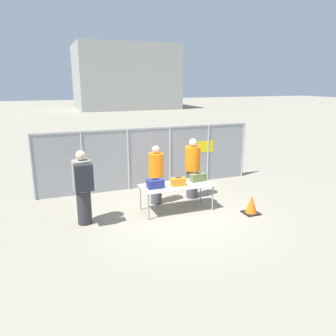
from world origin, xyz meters
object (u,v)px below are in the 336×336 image
at_px(suitcase_navy, 155,184).
at_px(traffic_cone, 251,205).
at_px(security_worker_near, 156,174).
at_px(suitcase_orange, 178,182).
at_px(traveler_hooded, 83,185).
at_px(security_worker_far, 192,168).
at_px(utility_trailer, 152,161).
at_px(inspection_table, 177,187).
at_px(suitcase_olive, 198,177).

xyz_separation_m(suitcase_navy, traffic_cone, (2.39, -0.91, -0.60)).
bearing_deg(security_worker_near, suitcase_orange, 122.27).
relative_size(traveler_hooded, security_worker_far, 1.02).
height_order(suitcase_orange, traveler_hooded, traveler_hooded).
height_order(security_worker_near, utility_trailer, security_worker_near).
height_order(security_worker_far, traffic_cone, security_worker_far).
bearing_deg(inspection_table, traffic_cone, -28.19).
bearing_deg(inspection_table, security_worker_far, 42.54).
relative_size(suitcase_navy, utility_trailer, 0.13).
bearing_deg(utility_trailer, traffic_cone, -77.83).
distance_m(inspection_table, security_worker_far, 1.16).
bearing_deg(traffic_cone, suitcase_navy, 159.12).
xyz_separation_m(suitcase_navy, security_worker_far, (1.45, 0.80, 0.10)).
relative_size(suitcase_navy, suitcase_orange, 1.04).
height_order(traveler_hooded, utility_trailer, traveler_hooded).
bearing_deg(suitcase_orange, security_worker_far, 45.86).
xyz_separation_m(suitcase_orange, security_worker_near, (-0.36, 0.77, 0.05)).
distance_m(inspection_table, traffic_cone, 2.06).
relative_size(suitcase_olive, traveler_hooded, 0.25).
bearing_deg(utility_trailer, suitcase_orange, -98.86).
distance_m(suitcase_navy, security_worker_near, 0.78).
distance_m(inspection_table, utility_trailer, 4.20).
height_order(inspection_table, suitcase_orange, suitcase_orange).
bearing_deg(utility_trailer, security_worker_near, -106.51).
height_order(suitcase_navy, traffic_cone, suitcase_navy).
relative_size(suitcase_orange, traveler_hooded, 0.22).
bearing_deg(security_worker_near, suitcase_olive, 157.07).
bearing_deg(traveler_hooded, traffic_cone, -8.49).
bearing_deg(suitcase_orange, suitcase_olive, 14.40).
height_order(security_worker_near, security_worker_far, security_worker_far).
height_order(inspection_table, utility_trailer, inspection_table).
bearing_deg(traveler_hooded, suitcase_olive, 6.24).
bearing_deg(suitcase_olive, traveler_hooded, -177.20).
bearing_deg(suitcase_navy, security_worker_far, 28.92).
relative_size(traveler_hooded, utility_trailer, 0.54).
distance_m(traveler_hooded, security_worker_near, 2.25).
bearing_deg(suitcase_olive, security_worker_far, 78.22).
xyz_separation_m(traveler_hooded, utility_trailer, (3.14, 4.19, -0.61)).
xyz_separation_m(inspection_table, traffic_cone, (1.77, -0.95, -0.44)).
distance_m(suitcase_orange, security_worker_near, 0.85).
bearing_deg(suitcase_navy, security_worker_near, 69.52).
height_order(suitcase_olive, traffic_cone, suitcase_olive).
distance_m(security_worker_far, traffic_cone, 2.08).
height_order(inspection_table, suitcase_navy, suitcase_navy).
bearing_deg(traveler_hooded, security_worker_near, 22.94).
bearing_deg(traffic_cone, traveler_hooded, 168.07).
xyz_separation_m(suitcase_navy, security_worker_near, (0.27, 0.73, 0.04)).
xyz_separation_m(utility_trailer, traffic_cone, (1.10, -5.09, -0.18)).
xyz_separation_m(suitcase_olive, security_worker_far, (0.14, 0.66, 0.10)).
height_order(traveler_hooded, security_worker_far, traveler_hooded).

